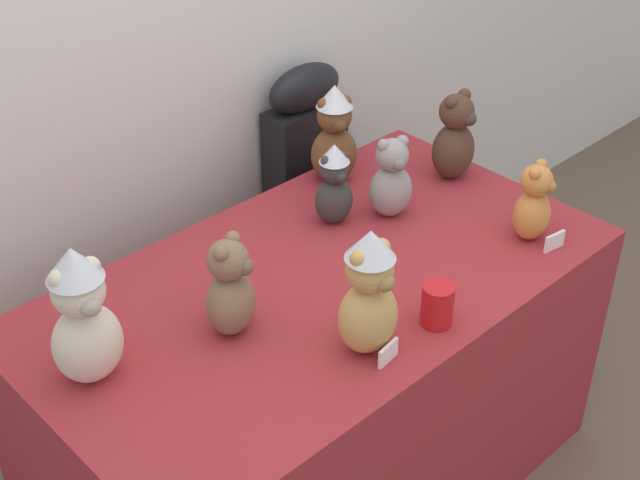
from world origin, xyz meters
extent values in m
cube|color=silver|center=(0.00, 0.93, 1.30)|extent=(7.00, 0.08, 2.60)
cube|color=maroon|center=(0.00, 0.25, 0.39)|extent=(1.56, 0.87, 0.78)
cube|color=black|center=(0.47, 0.81, 0.46)|extent=(0.28, 0.12, 0.93)
ellipsoid|color=black|center=(0.47, 0.81, 0.99)|extent=(0.28, 0.12, 0.15)
ellipsoid|color=#4C3323|center=(0.66, 0.36, 0.87)|extent=(0.15, 0.13, 0.18)
sphere|color=#4C3323|center=(0.66, 0.36, 1.01)|extent=(0.11, 0.11, 0.11)
sphere|color=#4C3323|center=(0.63, 0.35, 1.05)|extent=(0.04, 0.04, 0.04)
sphere|color=#4C3323|center=(0.70, 0.36, 1.05)|extent=(0.04, 0.04, 0.04)
sphere|color=#412E23|center=(0.67, 0.31, 1.00)|extent=(0.04, 0.04, 0.04)
ellipsoid|color=beige|center=(-0.63, 0.33, 0.88)|extent=(0.17, 0.15, 0.20)
sphere|color=beige|center=(-0.63, 0.33, 1.03)|extent=(0.12, 0.12, 0.12)
sphere|color=beige|center=(-0.66, 0.33, 1.07)|extent=(0.04, 0.04, 0.04)
sphere|color=beige|center=(-0.59, 0.33, 1.07)|extent=(0.04, 0.04, 0.04)
sphere|color=#ABA08A|center=(-0.63, 0.28, 1.02)|extent=(0.05, 0.05, 0.05)
cone|color=silver|center=(-0.63, 0.33, 1.10)|extent=(0.12, 0.12, 0.08)
ellipsoid|color=#383533|center=(0.22, 0.42, 0.85)|extent=(0.13, 0.12, 0.14)
sphere|color=#383533|center=(0.22, 0.42, 0.96)|extent=(0.08, 0.08, 0.08)
sphere|color=#383533|center=(0.19, 0.43, 0.99)|extent=(0.03, 0.03, 0.03)
sphere|color=#383533|center=(0.24, 0.42, 0.99)|extent=(0.03, 0.03, 0.03)
sphere|color=#32302E|center=(0.21, 0.39, 0.95)|extent=(0.03, 0.03, 0.03)
cone|color=silver|center=(0.22, 0.42, 1.01)|extent=(0.09, 0.09, 0.05)
ellipsoid|color=gray|center=(0.36, 0.34, 0.86)|extent=(0.16, 0.14, 0.16)
sphere|color=gray|center=(0.36, 0.34, 0.98)|extent=(0.09, 0.09, 0.09)
sphere|color=gray|center=(0.33, 0.35, 1.02)|extent=(0.04, 0.04, 0.04)
sphere|color=gray|center=(0.39, 0.33, 1.02)|extent=(0.04, 0.04, 0.04)
sphere|color=slate|center=(0.35, 0.30, 0.97)|extent=(0.04, 0.04, 0.04)
ellipsoid|color=tan|center=(-0.11, -0.03, 0.88)|extent=(0.15, 0.13, 0.18)
sphere|color=tan|center=(-0.11, -0.03, 1.01)|extent=(0.11, 0.11, 0.11)
sphere|color=tan|center=(-0.14, -0.02, 1.06)|extent=(0.04, 0.04, 0.04)
sphere|color=tan|center=(-0.08, -0.03, 1.06)|extent=(0.04, 0.04, 0.04)
sphere|color=olive|center=(-0.11, -0.07, 1.00)|extent=(0.05, 0.05, 0.05)
cone|color=silver|center=(-0.11, -0.03, 1.08)|extent=(0.12, 0.12, 0.07)
ellipsoid|color=brown|center=(0.38, 0.59, 0.87)|extent=(0.18, 0.17, 0.18)
sphere|color=brown|center=(0.38, 0.59, 1.00)|extent=(0.11, 0.11, 0.11)
sphere|color=brown|center=(0.35, 0.61, 1.04)|extent=(0.04, 0.04, 0.04)
sphere|color=brown|center=(0.41, 0.58, 1.04)|extent=(0.04, 0.04, 0.04)
sphere|color=brown|center=(0.37, 0.55, 0.99)|extent=(0.04, 0.04, 0.04)
cone|color=silver|center=(0.38, 0.59, 1.07)|extent=(0.11, 0.11, 0.07)
ellipsoid|color=#D17F3D|center=(0.56, -0.01, 0.86)|extent=(0.14, 0.13, 0.15)
sphere|color=#D17F3D|center=(0.56, -0.01, 0.97)|extent=(0.09, 0.09, 0.09)
sphere|color=#D17F3D|center=(0.53, -0.02, 1.00)|extent=(0.03, 0.03, 0.03)
sphere|color=#D17F3D|center=(0.58, 0.00, 1.00)|extent=(0.03, 0.03, 0.03)
sphere|color=#A06536|center=(0.57, -0.05, 0.96)|extent=(0.04, 0.04, 0.04)
ellipsoid|color=#7F6047|center=(-0.30, 0.24, 0.87)|extent=(0.17, 0.16, 0.17)
sphere|color=#7F6047|center=(-0.30, 0.24, 0.99)|extent=(0.10, 0.10, 0.10)
sphere|color=#7F6047|center=(-0.32, 0.23, 1.03)|extent=(0.04, 0.04, 0.04)
sphere|color=#7F6047|center=(-0.27, 0.26, 1.03)|extent=(0.04, 0.04, 0.04)
sphere|color=brown|center=(-0.28, 0.21, 0.98)|extent=(0.04, 0.04, 0.04)
cylinder|color=red|center=(0.08, -0.08, 0.84)|extent=(0.08, 0.08, 0.11)
cube|color=white|center=(0.56, -0.09, 0.81)|extent=(0.07, 0.02, 0.05)
cube|color=white|center=(-0.11, -0.09, 0.81)|extent=(0.07, 0.02, 0.05)
camera|label=1|loc=(-1.29, -1.11, 2.17)|focal=50.09mm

